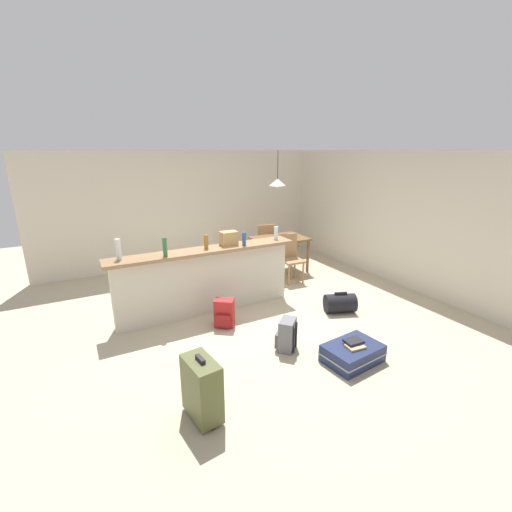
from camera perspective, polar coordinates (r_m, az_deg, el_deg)
The scene contains 21 objects.
ground_plane at distance 5.73m, azimuth -0.30°, elevation -9.19°, with size 13.00×13.00×0.05m, color #BCAD8E.
wall_back at distance 8.07m, azimuth -10.60°, elevation 7.74°, with size 6.60×0.10×2.50m, color beige.
wall_right at distance 7.40m, azimuth 20.00°, elevation 6.21°, with size 0.10×6.00×2.50m, color beige.
partition_half_wall at distance 5.56m, azimuth -8.13°, elevation -4.33°, with size 2.80×0.20×1.00m, color beige.
bar_countertop at distance 5.39m, azimuth -8.36°, elevation 0.87°, with size 2.96×0.40×0.05m, color #93704C.
bottle_white at distance 5.14m, azimuth -21.63°, elevation 1.02°, with size 0.07×0.07×0.29m, color silver.
bottle_green at distance 5.09m, azimuth -14.70°, elevation 1.43°, with size 0.06×0.06×0.27m, color #2D6B38.
bottle_amber at distance 5.38m, azimuth -8.18°, elevation 2.32°, with size 0.06×0.06×0.22m, color #9E661E.
bottle_blue at distance 5.51m, azimuth -1.96°, elevation 2.83°, with size 0.06×0.06×0.21m, color #284C89.
bottle_clear at distance 5.91m, azimuth 3.29°, elevation 3.80°, with size 0.07×0.07×0.22m, color silver.
grocery_bag at distance 5.56m, azimuth -4.50°, elevation 2.93°, with size 0.26×0.18×0.22m, color tan.
dining_table at distance 7.35m, azimuth 3.93°, elevation 2.30°, with size 1.10×0.80×0.74m.
dining_chair_near_partition at distance 6.88m, azimuth 5.64°, elevation 0.10°, with size 0.42×0.42×0.93m.
dining_chair_far_side at distance 7.86m, azimuth 1.57°, elevation 2.32°, with size 0.49×0.49×0.93m.
pendant_lamp at distance 7.18m, azimuth 3.54°, elevation 11.99°, with size 0.34×0.34×0.73m.
suitcase_flat_navy at distance 4.59m, azimuth 15.56°, elevation -15.08°, with size 0.86×0.56×0.22m.
duffel_bag_black at distance 5.78m, azimuth 13.61°, elevation -7.51°, with size 0.56×0.46×0.34m.
suitcase_upright_olive at distance 3.57m, azimuth -8.87°, elevation -20.65°, with size 0.29×0.47×0.67m.
backpack_red at distance 5.19m, azimuth -5.22°, elevation -9.37°, with size 0.34×0.33×0.42m.
backpack_grey at distance 4.64m, azimuth 5.05°, elevation -12.79°, with size 0.34×0.34×0.42m.
book_stack at distance 4.51m, azimuth 15.81°, elevation -13.65°, with size 0.26×0.24×0.06m.
Camera 1 is at (-2.40, -4.55, 2.50)m, focal length 24.41 mm.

